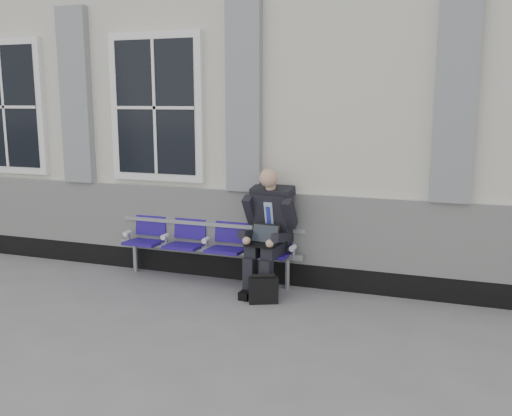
% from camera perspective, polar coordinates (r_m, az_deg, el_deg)
% --- Properties ---
extents(ground, '(70.00, 70.00, 0.00)m').
position_cam_1_polar(ground, '(7.16, -17.58, -8.91)').
color(ground, slate).
rests_on(ground, ground).
extents(station_building, '(14.40, 4.40, 4.49)m').
position_cam_1_polar(station_building, '(9.75, -5.95, 9.94)').
color(station_building, beige).
rests_on(station_building, ground).
extents(bench, '(2.60, 0.47, 0.91)m').
position_cam_1_polar(bench, '(7.54, -4.82, -3.09)').
color(bench, '#9EA0A3').
rests_on(bench, ground).
extents(businessman, '(0.66, 0.89, 1.54)m').
position_cam_1_polar(businessman, '(7.03, 1.28, -1.84)').
color(businessman, black).
rests_on(businessman, ground).
extents(briefcase, '(0.37, 0.27, 0.35)m').
position_cam_1_polar(briefcase, '(6.75, 0.74, -8.16)').
color(briefcase, black).
rests_on(briefcase, ground).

